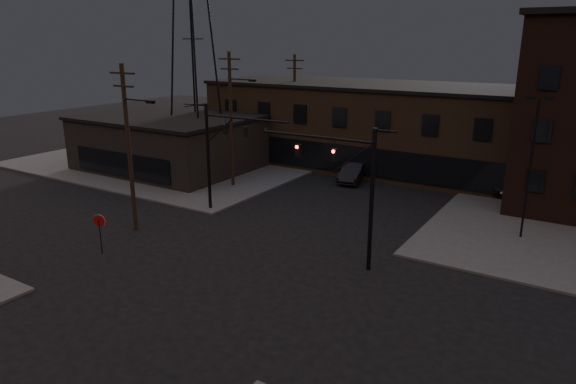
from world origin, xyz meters
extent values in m
plane|color=black|center=(0.00, 0.00, 0.00)|extent=(140.00, 140.00, 0.00)
cube|color=#474744|center=(-22.00, 22.00, 0.07)|extent=(30.00, 30.00, 0.15)
cube|color=#4A3727|center=(0.00, 28.00, 4.00)|extent=(40.00, 12.00, 8.00)
cube|color=black|center=(-20.00, 16.00, 2.50)|extent=(16.00, 12.00, 5.00)
cylinder|color=black|center=(6.50, 4.50, 4.00)|extent=(0.24, 0.24, 8.00)
cylinder|color=black|center=(3.00, 4.50, 7.20)|extent=(7.00, 0.14, 0.14)
cube|color=#FF140C|center=(4.17, 4.50, 6.30)|extent=(0.28, 0.22, 0.70)
cube|color=#FF140C|center=(1.83, 4.50, 6.30)|extent=(0.28, 0.22, 0.70)
cylinder|color=black|center=(-8.00, 8.00, 4.00)|extent=(0.24, 0.24, 8.00)
cylinder|color=black|center=(-4.50, 8.00, 7.20)|extent=(7.00, 0.14, 0.14)
cube|color=black|center=(-6.25, 8.00, 6.30)|extent=(0.28, 0.22, 0.70)
cube|color=black|center=(-4.50, 8.00, 6.30)|extent=(0.28, 0.22, 0.70)
cube|color=black|center=(-2.75, 8.00, 6.30)|extent=(0.28, 0.22, 0.70)
cylinder|color=black|center=(-8.00, -2.00, 1.10)|extent=(0.06, 0.06, 2.20)
cylinder|color=maroon|center=(-8.00, -1.98, 2.10)|extent=(0.72, 0.33, 0.76)
cylinder|color=black|center=(-9.50, 2.00, 5.50)|extent=(0.28, 0.28, 11.00)
cube|color=black|center=(-9.50, 2.00, 10.40)|extent=(2.20, 0.12, 0.12)
cube|color=black|center=(-9.50, 2.00, 9.60)|extent=(1.80, 0.12, 0.12)
cube|color=black|center=(-7.20, 2.00, 8.75)|extent=(0.60, 0.25, 0.18)
cylinder|color=black|center=(-10.50, 14.00, 5.75)|extent=(0.28, 0.28, 11.50)
cube|color=black|center=(-10.50, 14.00, 10.90)|extent=(2.20, 0.12, 0.12)
cube|color=black|center=(-10.50, 14.00, 10.10)|extent=(1.80, 0.12, 0.12)
cube|color=black|center=(-8.20, 14.00, 9.25)|extent=(0.60, 0.25, 0.18)
cylinder|color=black|center=(-11.50, 26.00, 5.50)|extent=(0.28, 0.28, 11.00)
cube|color=black|center=(-11.50, 26.00, 10.40)|extent=(2.20, 0.12, 0.12)
cube|color=black|center=(-11.50, 26.00, 9.60)|extent=(1.80, 0.12, 0.12)
cylinder|color=black|center=(13.00, 14.00, 4.50)|extent=(0.14, 0.14, 9.00)
cube|color=black|center=(12.50, 14.00, 9.05)|extent=(0.50, 0.28, 0.18)
cube|color=black|center=(13.50, 14.00, 9.05)|extent=(0.50, 0.28, 0.18)
imported|color=black|center=(11.76, 22.94, 0.94)|extent=(4.91, 2.65, 1.59)
imported|color=#AEAEB0|center=(12.85, 19.95, 0.78)|extent=(4.63, 2.67, 1.26)
imported|color=black|center=(-2.34, 21.27, 0.84)|extent=(2.76, 5.32, 1.67)
camera|label=1|loc=(16.69, -20.29, 12.35)|focal=32.00mm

